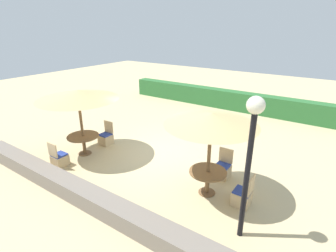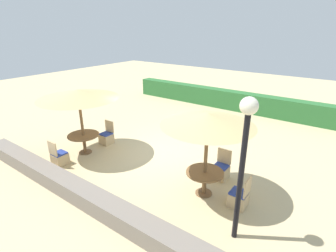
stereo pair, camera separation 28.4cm
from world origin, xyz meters
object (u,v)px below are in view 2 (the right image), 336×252
object	(u,v)px
parasol_front_left	(78,94)
round_table_front_left	(84,138)
round_table_front_right	(205,177)
patio_chair_front_left_south	(59,158)
patio_chair_front_right_north	(221,170)
patio_chair_front_right_east	(239,198)
parasol_front_right	(208,120)
lamp_post	(245,144)
patio_chair_front_left_north	(107,137)

from	to	relation	value
parasol_front_left	round_table_front_left	distance (m)	1.69
round_table_front_right	patio_chair_front_left_south	distance (m)	5.11
round_table_front_right	parasol_front_left	size ratio (longest dim) A/B	0.37
round_table_front_left	patio_chair_front_right_north	bearing A→B (deg)	15.90
patio_chair_front_right_east	patio_chair_front_left_south	bearing A→B (deg)	104.24
round_table_front_right	patio_chair_front_right_east	bearing A→B (deg)	2.51
patio_chair_front_right_north	patio_chair_front_right_east	world-z (taller)	same
parasol_front_right	round_table_front_left	xyz separation A→B (m)	(-4.94, -0.36, -1.68)
patio_chair_front_left_south	round_table_front_left	bearing A→B (deg)	92.54
parasol_front_left	lamp_post	bearing A→B (deg)	-6.17
lamp_post	round_table_front_left	distance (m)	6.58
patio_chair_front_left_south	parasol_front_right	bearing A→B (deg)	16.59
round_table_front_right	patio_chair_front_left_north	world-z (taller)	patio_chair_front_left_north
round_table_front_right	patio_chair_front_left_south	world-z (taller)	patio_chair_front_left_south
round_table_front_right	patio_chair_front_left_north	xyz separation A→B (m)	(-4.91, 0.71, -0.30)
lamp_post	parasol_front_right	bearing A→B (deg)	142.78
parasol_front_left	patio_chair_front_left_south	world-z (taller)	parasol_front_left
patio_chair_front_right_north	patio_chair_front_right_east	xyz separation A→B (m)	(1.01, -1.01, 0.00)
lamp_post	round_table_front_right	size ratio (longest dim) A/B	3.13
patio_chair_front_right_east	round_table_front_left	distance (m)	5.99
lamp_post	patio_chair_front_left_north	world-z (taller)	lamp_post
patio_chair_front_right_north	parasol_front_left	xyz separation A→B (m)	(-4.96, -1.41, 2.03)
lamp_post	patio_chair_front_left_south	world-z (taller)	lamp_post
parasol_front_right	patio_chair_front_left_south	xyz separation A→B (m)	(-4.89, -1.46, -2.01)
round_table_front_right	patio_chair_front_left_south	size ratio (longest dim) A/B	1.14
round_table_front_right	patio_chair_front_right_east	size ratio (longest dim) A/B	1.14
parasol_front_right	round_table_front_left	size ratio (longest dim) A/B	2.16
patio_chair_front_right_east	round_table_front_left	world-z (taller)	patio_chair_front_right_east
patio_chair_front_right_north	patio_chair_front_right_east	distance (m)	1.43
parasol_front_left	patio_chair_front_left_north	xyz separation A→B (m)	(0.03, 1.06, -2.03)
round_table_front_left	patio_chair_front_right_east	bearing A→B (deg)	3.85
patio_chair_front_right_north	parasol_front_left	distance (m)	5.54
patio_chair_front_right_north	round_table_front_left	world-z (taller)	patio_chair_front_right_north
parasol_front_right	round_table_front_left	bearing A→B (deg)	-175.87
round_table_front_left	lamp_post	bearing A→B (deg)	-6.17
parasol_front_right	patio_chair_front_right_north	bearing A→B (deg)	88.88
round_table_front_right	patio_chair_front_right_north	xyz separation A→B (m)	(0.02, 1.06, -0.30)
round_table_front_right	parasol_front_right	bearing A→B (deg)	90.00
round_table_front_right	round_table_front_left	distance (m)	4.95
patio_chair_front_right_north	parasol_front_left	world-z (taller)	parasol_front_left
parasol_front_right	patio_chair_front_left_north	distance (m)	5.35
patio_chair_front_right_east	lamp_post	bearing A→B (deg)	-162.49
lamp_post	parasol_front_left	world-z (taller)	lamp_post
patio_chair_front_right_east	patio_chair_front_left_north	xyz separation A→B (m)	(-5.93, 0.66, 0.00)
patio_chair_front_right_north	patio_chair_front_right_east	bearing A→B (deg)	134.83
parasol_front_left	round_table_front_left	xyz separation A→B (m)	(0.00, -0.00, -1.69)
round_table_front_right	parasol_front_left	bearing A→B (deg)	-175.87
parasol_front_right	parasol_front_left	bearing A→B (deg)	-175.87
patio_chair_front_left_north	round_table_front_right	bearing A→B (deg)	171.80
round_table_front_right	patio_chair_front_right_east	distance (m)	1.07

